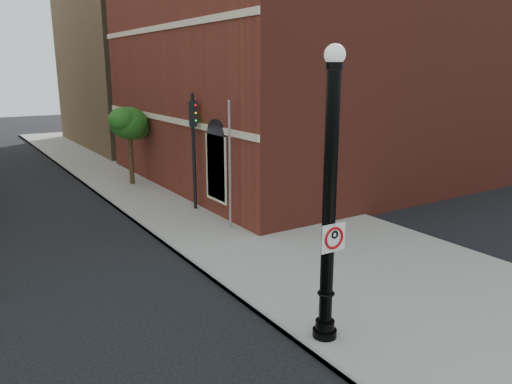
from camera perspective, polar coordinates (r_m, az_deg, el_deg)
ground at (r=10.36m, az=-5.07°, el=-19.82°), size 120.00×120.00×0.00m
sidewalk_right at (r=21.05m, az=-3.21°, el=-1.75°), size 8.00×60.00×0.12m
curb_edge at (r=19.51m, az=-13.39°, el=-3.36°), size 0.10×60.00×0.14m
brick_wall_building at (r=29.43m, az=10.32°, el=14.73°), size 22.30×16.30×12.50m
bg_building_tan_b at (r=42.64m, az=-4.89°, el=15.59°), size 22.00×14.00×14.00m
lamppost at (r=10.24m, az=8.33°, el=-2.55°), size 0.53×0.53×6.21m
no_parking_sign at (r=10.27m, az=8.85°, el=-5.17°), size 0.60×0.07×0.60m
traffic_signal_right at (r=20.17m, az=-7.15°, el=6.69°), size 0.39×0.43×4.80m
utility_pole at (r=17.65m, az=-3.01°, el=2.83°), size 0.09×0.09×4.70m
street_tree_c at (r=25.38m, az=-14.29°, el=7.53°), size 2.19×1.98×3.94m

